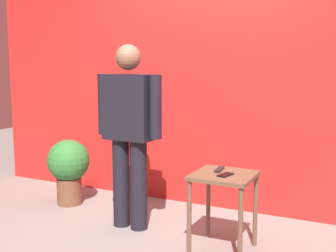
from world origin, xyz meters
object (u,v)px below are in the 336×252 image
(side_table, at_px, (224,188))
(potted_plant, at_px, (69,166))
(standing_person, at_px, (129,127))
(cell_phone, at_px, (225,175))
(tv_remote, at_px, (219,169))

(side_table, bearing_deg, potted_plant, 168.04)
(standing_person, xyz_separation_m, potted_plant, (-0.92, 0.28, -0.51))
(potted_plant, bearing_deg, cell_phone, -13.06)
(cell_phone, bearing_deg, tv_remote, 140.35)
(tv_remote, bearing_deg, standing_person, 172.56)
(standing_person, relative_size, potted_plant, 2.39)
(side_table, distance_m, cell_phone, 0.13)
(standing_person, height_order, potted_plant, standing_person)
(standing_person, bearing_deg, tv_remote, -1.90)
(tv_remote, bearing_deg, side_table, -56.05)
(cell_phone, height_order, potted_plant, potted_plant)
(standing_person, bearing_deg, potted_plant, 163.03)
(side_table, height_order, potted_plant, potted_plant)
(tv_remote, xyz_separation_m, potted_plant, (-1.78, 0.31, -0.23))
(standing_person, height_order, side_table, standing_person)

